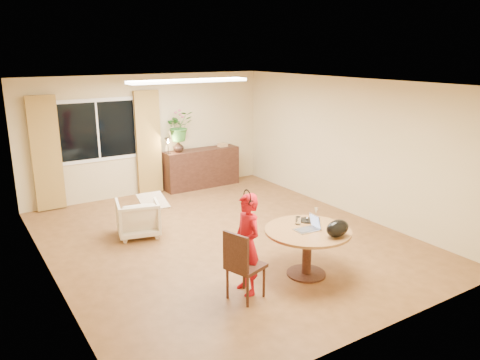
# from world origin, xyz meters

# --- Properties ---
(floor) EXTENTS (6.50, 6.50, 0.00)m
(floor) POSITION_xyz_m (0.00, 0.00, 0.00)
(floor) COLOR brown
(floor) RESTS_ON ground
(ceiling) EXTENTS (6.50, 6.50, 0.00)m
(ceiling) POSITION_xyz_m (0.00, 0.00, 2.60)
(ceiling) COLOR white
(ceiling) RESTS_ON wall_back
(wall_back) EXTENTS (5.50, 0.00, 5.50)m
(wall_back) POSITION_xyz_m (0.00, 3.25, 1.30)
(wall_back) COLOR tan
(wall_back) RESTS_ON floor
(wall_left) EXTENTS (0.00, 6.50, 6.50)m
(wall_left) POSITION_xyz_m (-2.75, 0.00, 1.30)
(wall_left) COLOR tan
(wall_left) RESTS_ON floor
(wall_right) EXTENTS (0.00, 6.50, 6.50)m
(wall_right) POSITION_xyz_m (2.75, 0.00, 1.30)
(wall_right) COLOR tan
(wall_right) RESTS_ON floor
(window) EXTENTS (1.70, 0.03, 1.30)m
(window) POSITION_xyz_m (-1.10, 3.23, 1.50)
(window) COLOR white
(window) RESTS_ON wall_back
(curtain_left) EXTENTS (0.55, 0.08, 2.25)m
(curtain_left) POSITION_xyz_m (-2.15, 3.15, 1.15)
(curtain_left) COLOR brown
(curtain_left) RESTS_ON wall_back
(curtain_right) EXTENTS (0.55, 0.08, 2.25)m
(curtain_right) POSITION_xyz_m (-0.05, 3.15, 1.15)
(curtain_right) COLOR brown
(curtain_right) RESTS_ON wall_back
(ceiling_panel) EXTENTS (2.20, 0.35, 0.05)m
(ceiling_panel) POSITION_xyz_m (0.00, 1.20, 2.57)
(ceiling_panel) COLOR white
(ceiling_panel) RESTS_ON ceiling
(dining_table) EXTENTS (1.20, 1.20, 0.68)m
(dining_table) POSITION_xyz_m (0.31, -1.74, 0.54)
(dining_table) COLOR brown
(dining_table) RESTS_ON floor
(dining_chair) EXTENTS (0.55, 0.53, 0.94)m
(dining_chair) POSITION_xyz_m (-0.77, -1.81, 0.47)
(dining_chair) COLOR black
(dining_chair) RESTS_ON floor
(child) EXTENTS (0.51, 0.35, 1.35)m
(child) POSITION_xyz_m (-0.67, -1.69, 0.67)
(child) COLOR #B30D1D
(child) RESTS_ON floor
(laptop) EXTENTS (0.34, 0.24, 0.22)m
(laptop) POSITION_xyz_m (0.27, -1.75, 0.79)
(laptop) COLOR #B7B7BC
(laptop) RESTS_ON dining_table
(tumbler) EXTENTS (0.09, 0.09, 0.11)m
(tumbler) POSITION_xyz_m (0.33, -1.50, 0.74)
(tumbler) COLOR white
(tumbler) RESTS_ON dining_table
(wine_glass) EXTENTS (0.08, 0.08, 0.19)m
(wine_glass) POSITION_xyz_m (0.66, -1.50, 0.78)
(wine_glass) COLOR white
(wine_glass) RESTS_ON dining_table
(pot_lid) EXTENTS (0.25, 0.25, 0.04)m
(pot_lid) POSITION_xyz_m (0.52, -1.47, 0.70)
(pot_lid) COLOR white
(pot_lid) RESTS_ON dining_table
(handbag) EXTENTS (0.38, 0.26, 0.24)m
(handbag) POSITION_xyz_m (0.47, -2.14, 0.80)
(handbag) COLOR black
(handbag) RESTS_ON dining_table
(armchair) EXTENTS (0.82, 0.84, 0.64)m
(armchair) POSITION_xyz_m (-1.17, 0.95, 0.32)
(armchair) COLOR #C4B39B
(armchair) RESTS_ON floor
(throw) EXTENTS (0.49, 0.58, 0.03)m
(throw) POSITION_xyz_m (-0.89, 0.93, 0.65)
(throw) COLOR beige
(throw) RESTS_ON armchair
(sideboard) EXTENTS (1.78, 0.44, 0.89)m
(sideboard) POSITION_xyz_m (1.16, 3.01, 0.45)
(sideboard) COLOR black
(sideboard) RESTS_ON floor
(vase) EXTENTS (0.30, 0.30, 0.25)m
(vase) POSITION_xyz_m (0.59, 3.01, 1.02)
(vase) COLOR black
(vase) RESTS_ON sideboard
(bouquet) EXTENTS (0.65, 0.58, 0.66)m
(bouquet) POSITION_xyz_m (0.62, 3.01, 1.47)
(bouquet) COLOR #325D22
(bouquet) RESTS_ON vase
(book_stack) EXTENTS (0.24, 0.20, 0.09)m
(book_stack) POSITION_xyz_m (1.73, 3.01, 0.93)
(book_stack) COLOR #94664B
(book_stack) RESTS_ON sideboard
(desk_lamp) EXTENTS (0.19, 0.19, 0.37)m
(desk_lamp) POSITION_xyz_m (0.32, 2.96, 1.08)
(desk_lamp) COLOR black
(desk_lamp) RESTS_ON sideboard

